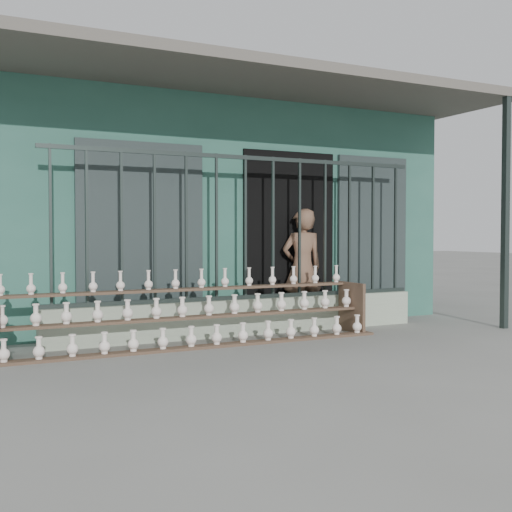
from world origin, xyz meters
name	(u,v)px	position (x,y,z in m)	size (l,w,h in m)	color
ground	(297,352)	(0.00, 0.00, 0.00)	(60.00, 60.00, 0.00)	slate
workshop_building	(170,213)	(0.00, 4.23, 1.62)	(7.40, 6.60, 3.21)	#2E6152
parapet_wall	(245,317)	(0.00, 1.30, 0.23)	(5.00, 0.20, 0.45)	#A4B399
security_fence	(245,227)	(0.00, 1.30, 1.35)	(5.00, 0.04, 1.80)	#283330
shelf_rack	(196,313)	(-0.82, 0.88, 0.36)	(4.50, 0.68, 0.85)	brown
elderly_woman	(302,268)	(1.00, 1.60, 0.80)	(0.59, 0.39, 1.61)	brown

